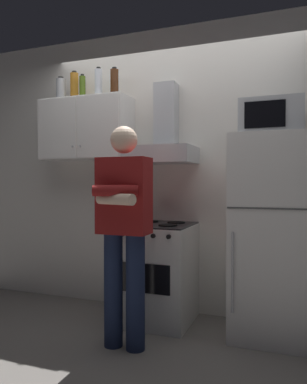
% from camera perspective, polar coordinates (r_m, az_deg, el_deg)
% --- Properties ---
extents(ground_plane, '(7.00, 7.00, 0.00)m').
position_cam_1_polar(ground_plane, '(3.27, 0.00, -20.57)').
color(ground_plane, slate).
extents(back_wall_tiled, '(4.80, 0.10, 2.70)m').
position_cam_1_polar(back_wall_tiled, '(3.61, 3.37, 3.40)').
color(back_wall_tiled, silver).
rests_on(back_wall_tiled, ground_plane).
extents(upper_cabinet, '(0.90, 0.37, 0.60)m').
position_cam_1_polar(upper_cabinet, '(3.78, -10.25, 9.37)').
color(upper_cabinet, white).
extents(stove_oven, '(0.60, 0.62, 0.87)m').
position_cam_1_polar(stove_oven, '(3.38, 0.71, -12.14)').
color(stove_oven, white).
rests_on(stove_oven, ground_plane).
extents(range_hood, '(0.60, 0.44, 0.75)m').
position_cam_1_polar(range_hood, '(3.43, 1.44, 7.65)').
color(range_hood, '#B7BABF').
extents(refrigerator, '(0.60, 0.62, 1.60)m').
position_cam_1_polar(refrigerator, '(3.12, 17.44, -6.47)').
color(refrigerator, white).
rests_on(refrigerator, ground_plane).
extents(microwave, '(0.48, 0.37, 0.28)m').
position_cam_1_polar(microwave, '(3.16, 17.58, 10.74)').
color(microwave, '#B7BABF').
rests_on(microwave, refrigerator).
extents(person_standing, '(0.38, 0.33, 1.64)m').
position_cam_1_polar(person_standing, '(2.76, -4.57, -5.32)').
color(person_standing, '#192342').
rests_on(person_standing, ground_plane).
extents(bottle_rum_dark, '(0.08, 0.08, 0.27)m').
position_cam_1_polar(bottle_rum_dark, '(3.71, -5.99, 16.30)').
color(bottle_rum_dark, '#47230F').
rests_on(bottle_rum_dark, upper_cabinet).
extents(bottle_canister_steel, '(0.09, 0.09, 0.23)m').
position_cam_1_polar(bottle_canister_steel, '(3.98, -13.96, 14.97)').
color(bottle_canister_steel, '#B2B5BA').
rests_on(bottle_canister_steel, upper_cabinet).
extents(bottle_liquor_amber, '(0.08, 0.08, 0.29)m').
position_cam_1_polar(bottle_liquor_amber, '(3.96, -11.99, 15.47)').
color(bottle_liquor_amber, '#B7721E').
rests_on(bottle_liquor_amber, upper_cabinet).
extents(bottle_vodka_clear, '(0.07, 0.07, 0.29)m').
position_cam_1_polar(bottle_vodka_clear, '(3.78, -8.39, 16.13)').
color(bottle_vodka_clear, silver).
rests_on(bottle_vodka_clear, upper_cabinet).
extents(bottle_olive_oil, '(0.06, 0.06, 0.24)m').
position_cam_1_polar(bottle_olive_oil, '(3.86, -10.81, 15.44)').
color(bottle_olive_oil, '#4C6B19').
rests_on(bottle_olive_oil, upper_cabinet).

